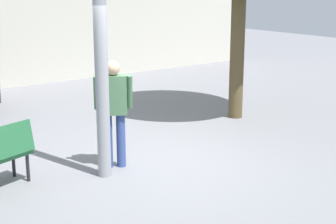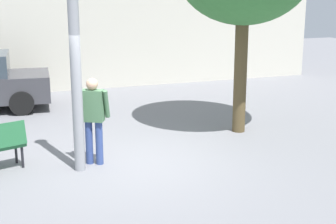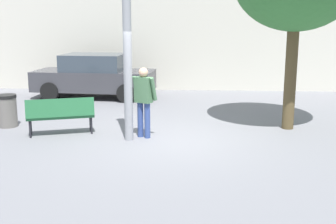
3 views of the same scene
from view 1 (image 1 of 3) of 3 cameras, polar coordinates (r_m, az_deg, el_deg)
The scene contains 3 objects.
ground_plane at distance 8.24m, azimuth -1.45°, elevation -5.66°, with size 36.00×36.00×0.00m, color slate.
lamppost at distance 7.27m, azimuth -7.60°, elevation 10.04°, with size 0.28×0.28×4.31m.
person_by_lamppost at distance 7.85m, azimuth -6.08°, elevation 0.60°, with size 0.63×0.49×1.67m.
Camera 1 is at (-4.46, -6.33, 2.83)m, focal length 54.80 mm.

